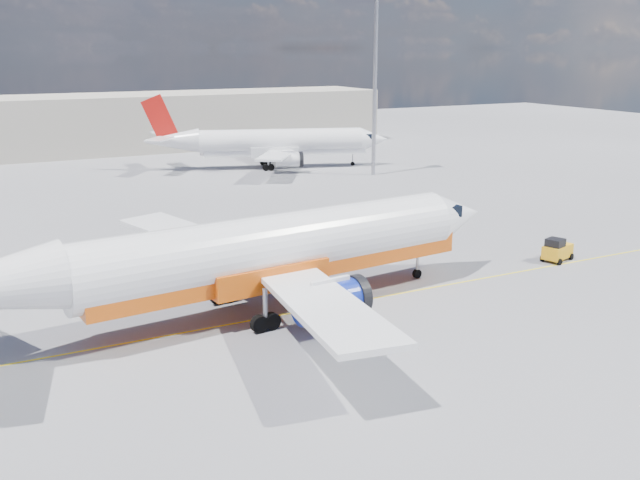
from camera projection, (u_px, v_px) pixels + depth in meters
name	position (u px, v px, depth m)	size (l,w,h in m)	color
ground	(405.00, 314.00, 40.13)	(240.00, 240.00, 0.00)	slate
taxi_line	(377.00, 298.00, 42.71)	(70.00, 0.15, 0.01)	yellow
terminal_main	(151.00, 121.00, 105.70)	(70.00, 14.00, 8.00)	beige
main_jet	(258.00, 253.00, 39.31)	(35.07, 27.63, 10.64)	white
second_jet	(273.00, 143.00, 88.33)	(30.41, 23.11, 9.23)	white
gse_tug	(557.00, 250.00, 49.93)	(2.63, 2.09, 1.67)	black
floodlight_mast	(375.00, 60.00, 80.71)	(1.61, 1.61, 22.00)	#9A99A1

